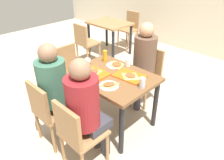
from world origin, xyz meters
The scene contains 25 objects.
ground_plane centered at (0.00, 0.00, -0.01)m, with size 10.00×10.00×0.02m, color #B7A893.
main_table centered at (0.00, 0.00, 0.63)m, with size 1.04×0.77×0.73m.
chair_near_left centered at (-0.26, -0.77, 0.49)m, with size 0.40×0.40×0.84m.
chair_near_right centered at (0.26, -0.77, 0.49)m, with size 0.40×0.40×0.84m.
chair_far_side centered at (0.00, 0.77, 0.49)m, with size 0.40×0.40×0.84m.
chair_left_end centered at (-0.90, 0.00, 0.49)m, with size 0.40×0.40×0.84m.
person_in_red centered at (-0.26, -0.63, 0.73)m, with size 0.32×0.42×1.25m.
person_in_brown_jacket centered at (0.26, -0.63, 0.73)m, with size 0.32×0.42×1.25m.
person_far_side centered at (0.00, 0.63, 0.73)m, with size 0.32×0.42×1.25m.
tray_red_near centered at (-0.18, -0.14, 0.74)m, with size 0.36×0.26×0.02m, color #D85914.
tray_red_far centered at (0.18, 0.12, 0.74)m, with size 0.36×0.26×0.02m, color #D85914.
paper_plate_center centered at (-0.16, 0.21, 0.74)m, with size 0.22×0.22×0.01m, color white.
paper_plate_near_edge centered at (0.16, -0.21, 0.74)m, with size 0.22×0.22×0.01m, color white.
pizza_slice_a centered at (-0.20, -0.13, 0.76)m, with size 0.23×0.23×0.02m.
pizza_slice_b centered at (0.20, 0.11, 0.76)m, with size 0.20×0.18×0.02m.
pizza_slice_c centered at (-0.13, 0.23, 0.75)m, with size 0.26×0.26×0.02m.
pizza_slice_d centered at (0.15, -0.21, 0.75)m, with size 0.21×0.23×0.02m.
plastic_cup_a centered at (-0.03, 0.33, 0.78)m, with size 0.07×0.07×0.10m, color white.
plastic_cup_b centered at (0.03, -0.33, 0.78)m, with size 0.07×0.07×0.10m, color white.
soda_can centered at (0.44, 0.02, 0.79)m, with size 0.07×0.07×0.12m, color #B7BCC6.
condiment_bottle centered at (-0.34, 0.21, 0.81)m, with size 0.06×0.06×0.16m, color orange.
foil_bundle centered at (-0.44, -0.02, 0.78)m, with size 0.10×0.10×0.10m, color silver.
background_table centered at (-1.73, 1.72, 0.61)m, with size 0.90×0.70×0.73m.
background_chair_near centered at (-1.73, 0.98, 0.49)m, with size 0.40×0.40×0.84m.
background_chair_far centered at (-1.73, 2.45, 0.49)m, with size 0.40×0.40×0.84m.
Camera 1 is at (1.58, -1.64, 1.98)m, focal length 33.95 mm.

